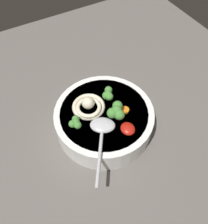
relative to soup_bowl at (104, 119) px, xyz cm
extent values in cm
cube|color=#5B5651|center=(-3.01, 2.84, -5.58)|extent=(107.21, 107.21, 4.20)
cylinder|color=white|center=(0.00, 0.00, -0.11)|extent=(25.30, 25.30, 6.74)
cylinder|color=olive|center=(0.00, 0.00, 0.16)|extent=(22.26, 22.26, 6.20)
torus|color=beige|center=(-2.71, -2.77, 3.83)|extent=(8.32, 8.32, 1.15)
torus|color=beige|center=(-2.17, -3.13, 4.75)|extent=(8.91, 8.91, 1.03)
sphere|color=beige|center=(-2.71, -2.77, 5.32)|extent=(3.23, 3.23, 3.23)
ellipsoid|color=#B7B7BC|center=(3.69, -2.45, 4.06)|extent=(6.99, 7.43, 1.60)
cylinder|color=#B7B7BC|center=(9.93, -6.61, 4.06)|extent=(12.93, 8.97, 0.80)
ellipsoid|color=#B2190F|center=(7.47, 2.18, 4.08)|extent=(3.69, 3.32, 1.66)
cylinder|color=#7A9E60|center=(2.76, 1.91, 3.95)|extent=(1.29, 1.29, 1.38)
sphere|color=#478938|center=(2.76, 1.91, 5.90)|extent=(2.53, 2.53, 2.53)
sphere|color=#478938|center=(4.02, 1.91, 5.67)|extent=(2.53, 2.53, 2.53)
sphere|color=#478938|center=(1.61, 2.38, 5.79)|extent=(2.53, 2.53, 2.53)
sphere|color=#478938|center=(2.76, 0.65, 5.72)|extent=(2.53, 2.53, 2.53)
cylinder|color=#7A9E60|center=(0.50, -7.78, 3.75)|extent=(0.93, 0.93, 0.99)
sphere|color=#478938|center=(0.50, -7.78, 5.16)|extent=(1.82, 1.82, 1.82)
sphere|color=#478938|center=(1.41, -7.78, 4.99)|extent=(1.82, 1.82, 1.82)
sphere|color=#478938|center=(-0.33, -7.45, 5.08)|extent=(1.82, 1.82, 1.82)
sphere|color=#478938|center=(0.50, -8.69, 5.03)|extent=(1.82, 1.82, 1.82)
cylinder|color=#7A9E60|center=(-3.33, 3.33, 3.81)|extent=(1.03, 1.03, 1.10)
sphere|color=#478938|center=(-3.33, 3.33, 5.37)|extent=(2.02, 2.02, 2.02)
sphere|color=#478938|center=(-2.32, 3.33, 5.18)|extent=(2.02, 2.02, 2.02)
sphere|color=#478938|center=(-4.24, 3.69, 5.28)|extent=(2.02, 2.02, 2.02)
sphere|color=#478938|center=(-3.33, 2.32, 5.22)|extent=(2.02, 2.02, 2.02)
cylinder|color=orange|center=(2.28, 4.72, 3.60)|extent=(2.06, 2.06, 0.69)
cylinder|color=orange|center=(-5.40, -1.26, 3.63)|extent=(2.43, 2.43, 0.74)
camera|label=1|loc=(29.98, -16.83, 50.60)|focal=37.53mm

